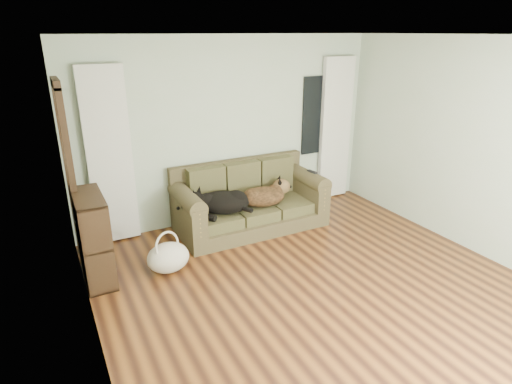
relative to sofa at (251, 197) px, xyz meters
name	(u,v)px	position (x,y,z in m)	size (l,w,h in m)	color
floor	(331,299)	(-0.05, -1.97, -0.45)	(5.00, 5.00, 0.00)	#341B10
ceiling	(351,35)	(-0.05, -1.97, 2.15)	(5.00, 5.00, 0.00)	white
wall_back	(231,131)	(-0.05, 0.53, 0.85)	(4.50, 0.04, 2.60)	beige
wall_left	(87,230)	(-2.30, -1.97, 0.85)	(0.04, 5.00, 2.60)	beige
wall_right	(495,153)	(2.20, -1.97, 0.85)	(0.04, 5.00, 2.60)	beige
curtain_left	(110,157)	(-1.75, 0.45, 0.70)	(0.55, 0.08, 2.25)	silver
curtain_right	(335,130)	(1.75, 0.45, 0.70)	(0.55, 0.08, 2.25)	silver
window_pane	(316,115)	(1.40, 0.50, 0.95)	(0.50, 0.03, 1.20)	black
door_casing	(71,180)	(-2.25, 0.08, 0.60)	(0.07, 0.60, 2.10)	black
sofa	(251,197)	(0.00, 0.00, 0.00)	(2.06, 0.89, 0.84)	#352C1C
dog_black_lab	(220,203)	(-0.50, -0.07, 0.03)	(0.70, 0.49, 0.30)	black
dog_shepherd	(265,195)	(0.18, -0.09, 0.04)	(0.64, 0.45, 0.28)	black
tv_remote	(312,172)	(0.93, -0.14, 0.28)	(0.05, 0.17, 0.02)	black
tote_bag	(168,259)	(-1.40, -0.64, -0.29)	(0.49, 0.38, 0.36)	beige
bookshelf	(94,238)	(-2.14, -0.40, 0.05)	(0.30, 0.80, 1.00)	black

